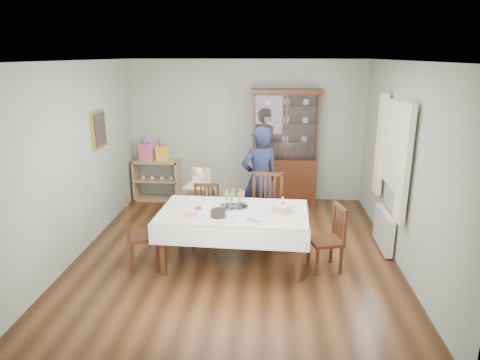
# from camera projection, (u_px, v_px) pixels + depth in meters

# --- Properties ---
(floor) EXTENTS (5.00, 5.00, 0.00)m
(floor) POSITION_uv_depth(u_px,v_px,m) (236.00, 252.00, 6.24)
(floor) COLOR #593319
(floor) RESTS_ON ground
(room_shell) EXTENTS (5.00, 5.00, 5.00)m
(room_shell) POSITION_uv_depth(u_px,v_px,m) (239.00, 131.00, 6.27)
(room_shell) COLOR #9EAA99
(room_shell) RESTS_ON floor
(dining_table) EXTENTS (2.05, 1.23, 0.76)m
(dining_table) POSITION_uv_depth(u_px,v_px,m) (234.00, 237.00, 5.84)
(dining_table) COLOR #482312
(dining_table) RESTS_ON floor
(china_cabinet) EXTENTS (1.30, 0.48, 2.18)m
(china_cabinet) POSITION_uv_depth(u_px,v_px,m) (285.00, 146.00, 8.03)
(china_cabinet) COLOR #482312
(china_cabinet) RESTS_ON floor
(sideboard) EXTENTS (0.90, 0.38, 0.80)m
(sideboard) POSITION_uv_depth(u_px,v_px,m) (157.00, 180.00, 8.43)
(sideboard) COLOR tan
(sideboard) RESTS_ON floor
(picture_frame) EXTENTS (0.04, 0.48, 0.58)m
(picture_frame) POSITION_uv_depth(u_px,v_px,m) (99.00, 129.00, 6.69)
(picture_frame) COLOR gold
(picture_frame) RESTS_ON room_shell
(window) EXTENTS (0.04, 1.02, 1.22)m
(window) POSITION_uv_depth(u_px,v_px,m) (396.00, 146.00, 5.94)
(window) COLOR white
(window) RESTS_ON room_shell
(curtain_left) EXTENTS (0.07, 0.30, 1.55)m
(curtain_left) POSITION_uv_depth(u_px,v_px,m) (405.00, 164.00, 5.38)
(curtain_left) COLOR silver
(curtain_left) RESTS_ON room_shell
(curtain_right) EXTENTS (0.07, 0.30, 1.55)m
(curtain_right) POSITION_uv_depth(u_px,v_px,m) (381.00, 144.00, 6.57)
(curtain_right) COLOR silver
(curtain_right) RESTS_ON room_shell
(radiator) EXTENTS (0.10, 0.80, 0.55)m
(radiator) POSITION_uv_depth(u_px,v_px,m) (384.00, 229.00, 6.30)
(radiator) COLOR white
(radiator) RESTS_ON floor
(chair_far_left) EXTENTS (0.40, 0.40, 0.89)m
(chair_far_left) POSITION_uv_depth(u_px,v_px,m) (206.00, 226.00, 6.52)
(chair_far_left) COLOR #482312
(chair_far_left) RESTS_ON floor
(chair_far_right) EXTENTS (0.48, 0.48, 1.07)m
(chair_far_right) POSITION_uv_depth(u_px,v_px,m) (267.00, 224.00, 6.45)
(chair_far_right) COLOR #482312
(chair_far_right) RESTS_ON floor
(chair_end_left) EXTENTS (0.52, 0.52, 0.93)m
(chair_end_left) POSITION_uv_depth(u_px,v_px,m) (143.00, 246.00, 5.81)
(chair_end_left) COLOR #482312
(chair_end_left) RESTS_ON floor
(chair_end_right) EXTENTS (0.49, 0.49, 0.89)m
(chair_end_right) POSITION_uv_depth(u_px,v_px,m) (326.00, 251.00, 5.69)
(chair_end_right) COLOR #482312
(chair_end_right) RESTS_ON floor
(woman) EXTENTS (0.74, 0.63, 1.72)m
(woman) POSITION_uv_depth(u_px,v_px,m) (260.00, 179.00, 6.85)
(woman) COLOR #151A31
(woman) RESTS_ON floor
(high_chair) EXTENTS (0.54, 0.54, 1.02)m
(high_chair) POSITION_uv_depth(u_px,v_px,m) (200.00, 204.00, 7.08)
(high_chair) COLOR black
(high_chair) RESTS_ON floor
(champagne_tray) EXTENTS (0.38, 0.38, 0.23)m
(champagne_tray) POSITION_uv_depth(u_px,v_px,m) (234.00, 202.00, 5.86)
(champagne_tray) COLOR silver
(champagne_tray) RESTS_ON dining_table
(birthday_cake) EXTENTS (0.31, 0.31, 0.21)m
(birthday_cake) POSITION_uv_depth(u_px,v_px,m) (282.00, 208.00, 5.67)
(birthday_cake) COLOR white
(birthday_cake) RESTS_ON dining_table
(plate_stack_dark) EXTENTS (0.23, 0.23, 0.09)m
(plate_stack_dark) POSITION_uv_depth(u_px,v_px,m) (218.00, 213.00, 5.52)
(plate_stack_dark) COLOR black
(plate_stack_dark) RESTS_ON dining_table
(plate_stack_white) EXTENTS (0.23, 0.23, 0.08)m
(plate_stack_white) POSITION_uv_depth(u_px,v_px,m) (240.00, 217.00, 5.40)
(plate_stack_white) COLOR white
(plate_stack_white) RESTS_ON dining_table
(napkin_stack) EXTENTS (0.18, 0.18, 0.02)m
(napkin_stack) POSITION_uv_depth(u_px,v_px,m) (191.00, 215.00, 5.57)
(napkin_stack) COLOR #FF5D8F
(napkin_stack) RESTS_ON dining_table
(cutlery) EXTENTS (0.12, 0.16, 0.01)m
(cutlery) POSITION_uv_depth(u_px,v_px,m) (196.00, 208.00, 5.82)
(cutlery) COLOR silver
(cutlery) RESTS_ON dining_table
(cake_knife) EXTENTS (0.20, 0.18, 0.01)m
(cake_knife) POSITION_uv_depth(u_px,v_px,m) (252.00, 220.00, 5.40)
(cake_knife) COLOR silver
(cake_knife) RESTS_ON dining_table
(gift_bag_pink) EXTENTS (0.28, 0.22, 0.45)m
(gift_bag_pink) POSITION_uv_depth(u_px,v_px,m) (146.00, 150.00, 8.25)
(gift_bag_pink) COLOR #FF5D8F
(gift_bag_pink) RESTS_ON sideboard
(gift_bag_orange) EXTENTS (0.23, 0.17, 0.42)m
(gift_bag_orange) POSITION_uv_depth(u_px,v_px,m) (162.00, 151.00, 8.24)
(gift_bag_orange) COLOR yellow
(gift_bag_orange) RESTS_ON sideboard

